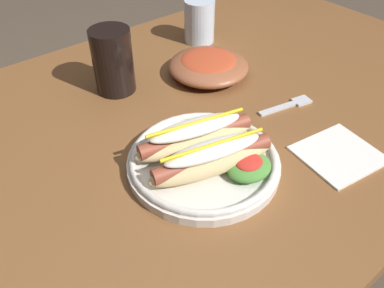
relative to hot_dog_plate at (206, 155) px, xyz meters
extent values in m
cube|color=brown|center=(0.03, 0.13, -0.04)|extent=(1.50, 0.84, 0.04)
cylinder|color=brown|center=(0.69, 0.46, -0.41)|extent=(0.06, 0.06, 0.70)
cylinder|color=silver|center=(0.00, 0.00, -0.02)|extent=(0.25, 0.25, 0.02)
torus|color=silver|center=(0.00, 0.00, -0.01)|extent=(0.24, 0.24, 0.01)
ellipsoid|color=#E0C184|center=(-0.01, -0.03, 0.01)|extent=(0.22, 0.10, 0.04)
cylinder|color=brown|center=(-0.01, -0.03, 0.02)|extent=(0.20, 0.07, 0.03)
ellipsoid|color=silver|center=(-0.01, -0.03, 0.04)|extent=(0.17, 0.08, 0.02)
cylinder|color=yellow|center=(-0.01, -0.03, 0.05)|extent=(0.17, 0.05, 0.01)
ellipsoid|color=#E0C184|center=(0.01, 0.03, 0.01)|extent=(0.22, 0.10, 0.04)
cylinder|color=brown|center=(0.01, 0.03, 0.02)|extent=(0.20, 0.07, 0.03)
ellipsoid|color=silver|center=(0.01, 0.03, 0.04)|extent=(0.17, 0.08, 0.02)
cylinder|color=yellow|center=(0.01, 0.03, 0.05)|extent=(0.17, 0.05, 0.01)
ellipsoid|color=#4C8C38|center=(0.03, -0.06, 0.00)|extent=(0.08, 0.06, 0.02)
ellipsoid|color=red|center=(0.03, -0.06, 0.01)|extent=(0.05, 0.04, 0.01)
cube|color=silver|center=(0.22, 0.03, -0.02)|extent=(0.09, 0.03, 0.00)
cube|color=silver|center=(0.28, 0.02, -0.02)|extent=(0.04, 0.03, 0.00)
cylinder|color=black|center=(0.01, 0.30, 0.04)|extent=(0.08, 0.08, 0.13)
cylinder|color=silver|center=(0.29, 0.37, 0.03)|extent=(0.08, 0.08, 0.10)
ellipsoid|color=brown|center=(0.20, 0.22, 0.00)|extent=(0.18, 0.18, 0.04)
ellipsoid|color=#B74223|center=(0.20, 0.22, 0.01)|extent=(0.12, 0.12, 0.02)
cube|color=white|center=(0.20, -0.12, -0.02)|extent=(0.15, 0.14, 0.00)
camera|label=1|loc=(-0.32, -0.35, 0.43)|focal=36.96mm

